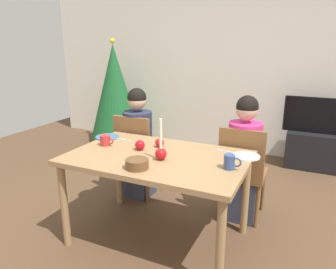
{
  "coord_description": "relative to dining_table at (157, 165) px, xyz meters",
  "views": [
    {
      "loc": [
        1.06,
        -2.09,
        1.6
      ],
      "look_at": [
        0.0,
        0.2,
        0.87
      ],
      "focal_mm": 33.69,
      "sensor_mm": 36.0,
      "label": 1
    }
  ],
  "objects": [
    {
      "name": "tv_stand",
      "position": [
        1.13,
        2.3,
        -0.43
      ],
      "size": [
        0.64,
        0.4,
        0.48
      ],
      "primitive_type": "cube",
      "color": "black",
      "rests_on": "ground"
    },
    {
      "name": "fork_left",
      "position": [
        -0.48,
        0.24,
        0.09
      ],
      "size": [
        0.18,
        0.03,
        0.01
      ],
      "primitive_type": "cube",
      "rotation": [
        0.0,
        0.0,
        -0.07
      ],
      "color": "silver",
      "rests_on": "dining_table"
    },
    {
      "name": "person_right_child",
      "position": [
        0.56,
        0.64,
        -0.1
      ],
      "size": [
        0.3,
        0.3,
        1.17
      ],
      "color": "#33384C",
      "rests_on": "ground"
    },
    {
      "name": "back_wall",
      "position": [
        0.0,
        2.6,
        0.63
      ],
      "size": [
        6.4,
        0.1,
        2.6
      ],
      "primitive_type": "cube",
      "color": "silver",
      "rests_on": "ground"
    },
    {
      "name": "person_left_child",
      "position": [
        -0.55,
        0.64,
        -0.1
      ],
      "size": [
        0.3,
        0.3,
        1.17
      ],
      "color": "#33384C",
      "rests_on": "ground"
    },
    {
      "name": "tv",
      "position": [
        1.13,
        2.3,
        0.04
      ],
      "size": [
        0.79,
        0.05,
        0.46
      ],
      "color": "black",
      "rests_on": "tv_stand"
    },
    {
      "name": "bowl_walnuts",
      "position": [
        -0.01,
        -0.3,
        0.12
      ],
      "size": [
        0.17,
        0.17,
        0.07
      ],
      "primitive_type": "cylinder",
      "color": "brown",
      "rests_on": "dining_table"
    },
    {
      "name": "plate_left",
      "position": [
        -0.65,
        0.24,
        0.09
      ],
      "size": [
        0.22,
        0.22,
        0.01
      ],
      "primitive_type": "cylinder",
      "color": "teal",
      "rests_on": "dining_table"
    },
    {
      "name": "dining_table",
      "position": [
        0.0,
        0.0,
        0.0
      ],
      "size": [
        1.4,
        0.9,
        0.75
      ],
      "color": "#99754C",
      "rests_on": "ground"
    },
    {
      "name": "mug_left",
      "position": [
        -0.52,
        0.04,
        0.13
      ],
      "size": [
        0.13,
        0.09,
        0.09
      ],
      "color": "#B72D2D",
      "rests_on": "dining_table"
    },
    {
      "name": "apple_near_candle",
      "position": [
        -0.19,
        0.06,
        0.12
      ],
      "size": [
        0.08,
        0.08,
        0.08
      ],
      "primitive_type": "sphere",
      "color": "#B1121D",
      "rests_on": "dining_table"
    },
    {
      "name": "plate_right",
      "position": [
        0.64,
        0.26,
        0.09
      ],
      "size": [
        0.21,
        0.21,
        0.01
      ],
      "primitive_type": "cylinder",
      "color": "silver",
      "rests_on": "dining_table"
    },
    {
      "name": "mug_right",
      "position": [
        0.59,
        -0.03,
        0.14
      ],
      "size": [
        0.12,
        0.08,
        0.1
      ],
      "color": "#33477F",
      "rests_on": "dining_table"
    },
    {
      "name": "christmas_tree",
      "position": [
        -1.79,
        2.07,
        0.2
      ],
      "size": [
        0.81,
        0.81,
        1.67
      ],
      "color": "brown",
      "rests_on": "ground"
    },
    {
      "name": "chair_left",
      "position": [
        -0.55,
        0.61,
        -0.15
      ],
      "size": [
        0.4,
        0.4,
        0.9
      ],
      "color": "brown",
      "rests_on": "ground"
    },
    {
      "name": "fork_right",
      "position": [
        0.48,
        0.31,
        0.09
      ],
      "size": [
        0.18,
        0.03,
        0.01
      ],
      "primitive_type": "cube",
      "rotation": [
        0.0,
        0.0,
        -0.06
      ],
      "color": "silver",
      "rests_on": "dining_table"
    },
    {
      "name": "apple_by_left_plate",
      "position": [
        -0.08,
        0.2,
        0.12
      ],
      "size": [
        0.08,
        0.08,
        0.08
      ],
      "primitive_type": "sphere",
      "color": "red",
      "rests_on": "dining_table"
    },
    {
      "name": "chair_right",
      "position": [
        0.56,
        0.61,
        -0.15
      ],
      "size": [
        0.4,
        0.4,
        0.9
      ],
      "color": "brown",
      "rests_on": "ground"
    },
    {
      "name": "ground_plane",
      "position": [
        0.0,
        0.0,
        -0.67
      ],
      "size": [
        7.68,
        7.68,
        0.0
      ],
      "primitive_type": "plane",
      "color": "brown"
    },
    {
      "name": "candle_centerpiece",
      "position": [
        0.06,
        -0.07,
        0.15
      ],
      "size": [
        0.09,
        0.09,
        0.32
      ],
      "color": "red",
      "rests_on": "dining_table"
    }
  ]
}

